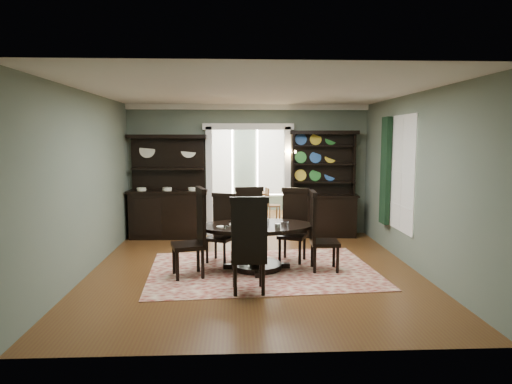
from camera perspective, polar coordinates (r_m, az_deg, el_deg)
room at (r=7.61m, az=-0.30°, el=1.75°), size 5.51×6.01×3.01m
parlor at (r=13.09m, az=-1.30°, el=3.59°), size 3.51×3.50×3.01m
doorway_trim at (r=10.56m, az=-0.97°, el=3.38°), size 2.08×0.25×2.57m
right_window at (r=9.00m, az=16.85°, el=2.39°), size 0.15×1.47×2.12m
wall_sconce at (r=10.46m, az=4.28°, el=4.82°), size 0.27×0.21×0.21m
rug at (r=7.88m, az=0.81°, el=-9.71°), size 3.96×2.91×0.01m
dining_table at (r=7.83m, az=0.09°, el=-5.80°), size 2.05×1.96×0.77m
centerpiece at (r=7.72m, az=-0.11°, el=-3.78°), size 1.23×0.79×0.20m
chair_far_left at (r=8.34m, az=-4.23°, el=-4.23°), size 0.60×0.59×1.24m
chair_far_mid at (r=8.27m, az=-0.76°, el=-3.86°), size 0.54×0.52×1.36m
chair_far_right at (r=8.39m, az=4.76°, el=-3.84°), size 0.63×0.61×1.33m
chair_end_left at (r=7.45m, az=-7.61°, el=-4.74°), size 0.63×0.65×1.45m
chair_end_right at (r=7.77m, az=7.78°, el=-4.63°), size 0.50×0.53×1.36m
chair_near at (r=6.51m, az=-0.89°, el=-6.44°), size 0.55×0.52×1.43m
sideboard at (r=10.47m, az=-10.93°, el=-1.22°), size 1.77×0.66×2.32m
welsh_dresser at (r=10.56m, az=8.41°, el=-0.76°), size 1.59×0.69×2.41m
parlor_table at (r=12.65m, az=-0.13°, el=-1.21°), size 0.80×0.80×0.74m
parlor_chair_left at (r=12.51m, az=-2.62°, el=-1.31°), size 0.41×0.40×0.91m
parlor_chair_right at (r=12.22m, az=1.89°, el=-1.46°), size 0.41×0.40×0.92m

